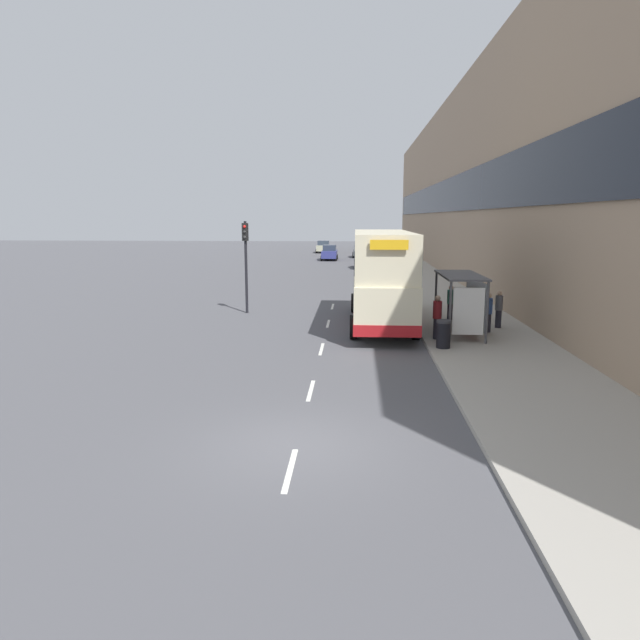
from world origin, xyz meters
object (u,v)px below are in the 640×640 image
bus_shelter (466,293)px  double_decker_bus_near (382,276)px  car_0 (329,253)px  pedestrian_3 (437,317)px  pedestrian_at_shelter (488,312)px  car_1 (364,260)px  car_2 (361,251)px  pedestrian_1 (499,309)px  traffic_light_far_kerb (246,252)px  car_3 (323,247)px  pedestrian_2 (450,303)px  litter_bin (444,334)px

bus_shelter → double_decker_bus_near: size_ratio=0.40×
car_0 → pedestrian_3: 45.24m
bus_shelter → pedestrian_at_shelter: bus_shelter is taller
car_1 → car_2: size_ratio=1.01×
bus_shelter → pedestrian_1: 2.62m
traffic_light_far_kerb → pedestrian_at_shelter: bearing=-24.3°
pedestrian_at_shelter → car_3: bearing=100.0°
car_1 → pedestrian_1: bearing=-80.2°
pedestrian_1 → pedestrian_2: pedestrian_2 is taller
bus_shelter → pedestrian_1: (1.80, 1.68, -0.90)m
litter_bin → pedestrian_at_shelter: bearing=53.3°
bus_shelter → pedestrian_3: bearing=-143.9°
double_decker_bus_near → car_3: bearing=96.0°
car_2 → pedestrian_2: (3.84, -45.36, 0.14)m
pedestrian_at_shelter → pedestrian_1: size_ratio=1.02×
pedestrian_2 → car_0: bearing=100.5°
pedestrian_3 → pedestrian_2: bearing=74.2°
bus_shelter → double_decker_bus_near: 4.32m
car_1 → pedestrian_1: size_ratio=2.45×
car_3 → pedestrian_3: 59.65m
car_0 → traffic_light_far_kerb: (-2.60, -38.18, 2.33)m
traffic_light_far_kerb → car_2: bearing=81.7°
car_1 → pedestrian_1: 31.88m
litter_bin → traffic_light_far_kerb: 12.40m
pedestrian_1 → bus_shelter: bearing=-136.9°
pedestrian_3 → traffic_light_far_kerb: traffic_light_far_kerb is taller
pedestrian_2 → traffic_light_far_kerb: bearing=167.0°
car_1 → car_2: 15.64m
car_0 → pedestrian_at_shelter: size_ratio=2.61×
pedestrian_1 → pedestrian_3: size_ratio=0.93×
pedestrian_2 → litter_bin: size_ratio=1.59×
car_1 → double_decker_bus_near: bearing=-89.3°
car_1 → litter_bin: (2.43, -35.59, -0.18)m
pedestrian_3 → litter_bin: 1.63m
pedestrian_1 → pedestrian_3: (-3.05, -2.59, 0.06)m
car_2 → pedestrian_2: pedestrian_2 is taller
car_3 → double_decker_bus_near: bearing=96.0°
pedestrian_1 → litter_bin: pedestrian_1 is taller
pedestrian_2 → car_2: bearing=94.8°
car_3 → car_0: bearing=96.1°
pedestrian_3 → litter_bin: (0.03, -1.58, -0.37)m
car_3 → car_2: bearing=118.8°
pedestrian_at_shelter → litter_bin: 3.91m
litter_bin → car_1: bearing=93.9°
pedestrian_3 → car_3: bearing=97.6°
bus_shelter → car_2: size_ratio=1.06×
litter_bin → traffic_light_far_kerb: (-8.95, 8.21, 2.54)m
car_1 → traffic_light_far_kerb: size_ratio=0.84×
car_3 → litter_bin: size_ratio=3.79×
car_3 → pedestrian_at_shelter: pedestrian_at_shelter is taller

